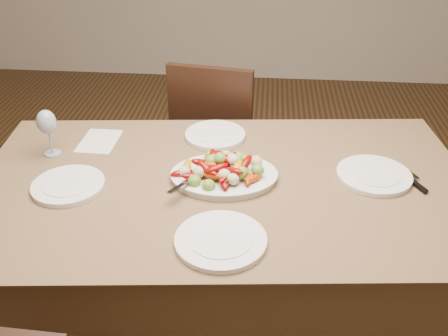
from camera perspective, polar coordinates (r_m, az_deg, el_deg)
floor at (r=2.35m, az=-2.70°, el=-17.28°), size 6.00×6.00×0.00m
dining_table at (r=2.07m, az=-0.00°, el=-10.42°), size 1.93×1.22×0.76m
chair_far at (r=2.73m, az=-0.44°, el=3.41°), size 0.48×0.48×0.95m
serving_platter at (r=1.85m, az=0.02°, el=-1.03°), size 0.41×0.32×0.02m
roasted_vegetables at (r=1.82m, az=0.02°, el=0.48°), size 0.33×0.24×0.09m
serving_spoon at (r=1.80m, az=-2.04°, el=-0.69°), size 0.28×0.18×0.03m
plate_left at (r=1.89m, az=-17.37°, el=-1.93°), size 0.26×0.26×0.02m
plate_right at (r=1.95m, az=16.76°, el=-0.81°), size 0.28×0.28×0.02m
plate_far at (r=2.14m, az=-1.02°, el=3.75°), size 0.26×0.26×0.02m
plate_near at (r=1.56m, az=-0.38°, el=-8.28°), size 0.29×0.29×0.02m
wine_glass at (r=2.09m, az=-19.43°, el=3.96°), size 0.08×0.08×0.20m
menu_card at (r=2.17m, az=-14.07°, el=3.01°), size 0.15×0.21×0.00m
table_knife at (r=1.97m, az=20.86°, el=-1.29°), size 0.10×0.19×0.01m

